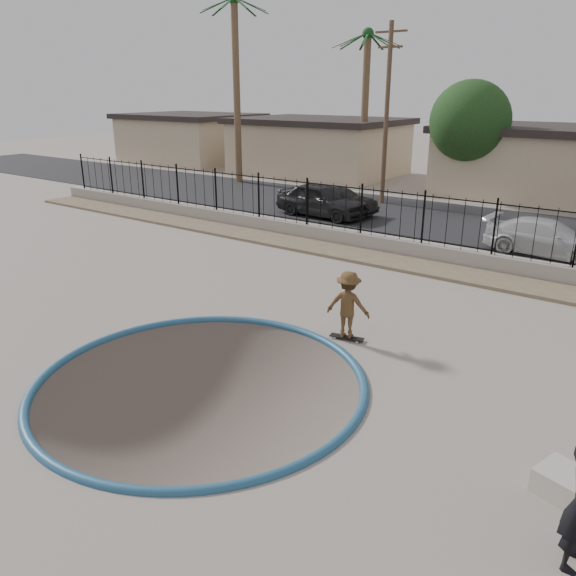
% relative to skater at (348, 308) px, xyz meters
% --- Properties ---
extents(ground, '(120.00, 120.00, 2.20)m').
position_rel_skater_xyz_m(ground, '(-1.38, 9.32, -1.93)').
color(ground, gray).
rests_on(ground, ground).
extents(bowl_pit, '(6.84, 6.84, 1.80)m').
position_rel_skater_xyz_m(bowl_pit, '(-1.38, -3.68, -0.83)').
color(bowl_pit, '#52453F').
rests_on(bowl_pit, ground).
extents(coping_ring, '(7.04, 7.04, 0.20)m').
position_rel_skater_xyz_m(coping_ring, '(-1.38, -3.68, -0.83)').
color(coping_ring, '#235173').
rests_on(coping_ring, ground).
extents(rock_strip, '(42.00, 1.60, 0.11)m').
position_rel_skater_xyz_m(rock_strip, '(-1.38, 6.52, -0.77)').
color(rock_strip, '#887559').
rests_on(rock_strip, ground).
extents(retaining_wall, '(42.00, 0.45, 0.60)m').
position_rel_skater_xyz_m(retaining_wall, '(-1.38, 7.62, -0.53)').
color(retaining_wall, '#9B9488').
rests_on(retaining_wall, ground).
extents(fence, '(40.00, 0.04, 1.80)m').
position_rel_skater_xyz_m(fence, '(-1.38, 7.62, 0.67)').
color(fence, black).
rests_on(fence, retaining_wall).
extents(street, '(90.00, 8.00, 0.04)m').
position_rel_skater_xyz_m(street, '(-1.38, 14.32, -0.81)').
color(street, black).
rests_on(street, ground).
extents(house_west_far, '(10.60, 8.60, 3.90)m').
position_rel_skater_xyz_m(house_west_far, '(-29.38, 23.82, 1.15)').
color(house_west_far, tan).
rests_on(house_west_far, ground).
extents(house_west, '(11.60, 8.60, 3.90)m').
position_rel_skater_xyz_m(house_west, '(-16.38, 23.82, 1.15)').
color(house_west, tan).
rests_on(house_west, ground).
extents(house_center, '(10.60, 8.60, 3.90)m').
position_rel_skater_xyz_m(house_center, '(-1.38, 23.82, 1.15)').
color(house_center, tan).
rests_on(house_center, ground).
extents(palm_left, '(2.30, 2.30, 11.30)m').
position_rel_skater_xyz_m(palm_left, '(-18.38, 17.32, 7.13)').
color(palm_left, brown).
rests_on(palm_left, ground).
extents(palm_mid, '(2.30, 2.30, 9.30)m').
position_rel_skater_xyz_m(palm_mid, '(-11.38, 21.32, 5.86)').
color(palm_mid, brown).
rests_on(palm_mid, ground).
extents(utility_pole_left, '(1.70, 0.24, 9.00)m').
position_rel_skater_xyz_m(utility_pole_left, '(-7.38, 16.32, 3.87)').
color(utility_pole_left, '#473323').
rests_on(utility_pole_left, ground).
extents(street_tree_left, '(4.32, 4.32, 6.36)m').
position_rel_skater_xyz_m(street_tree_left, '(-4.38, 20.32, 3.36)').
color(street_tree_left, '#473323').
rests_on(street_tree_left, ground).
extents(skater, '(1.19, 0.85, 1.66)m').
position_rel_skater_xyz_m(skater, '(0.00, 0.00, 0.00)').
color(skater, brown).
rests_on(skater, ground).
extents(skateboard, '(0.87, 0.39, 0.07)m').
position_rel_skater_xyz_m(skateboard, '(-0.00, -0.00, -0.77)').
color(skateboard, black).
rests_on(skateboard, ground).
extents(car_a, '(4.76, 2.18, 1.58)m').
position_rel_skater_xyz_m(car_a, '(-8.12, 11.47, -0.00)').
color(car_a, black).
rests_on(car_a, street).
extents(car_b, '(3.98, 1.68, 1.28)m').
position_rel_skater_xyz_m(car_b, '(-7.76, 12.32, -0.15)').
color(car_b, black).
rests_on(car_b, street).
extents(car_c, '(4.49, 1.96, 1.28)m').
position_rel_skater_xyz_m(car_c, '(2.19, 10.72, -0.15)').
color(car_c, silver).
rests_on(car_c, street).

